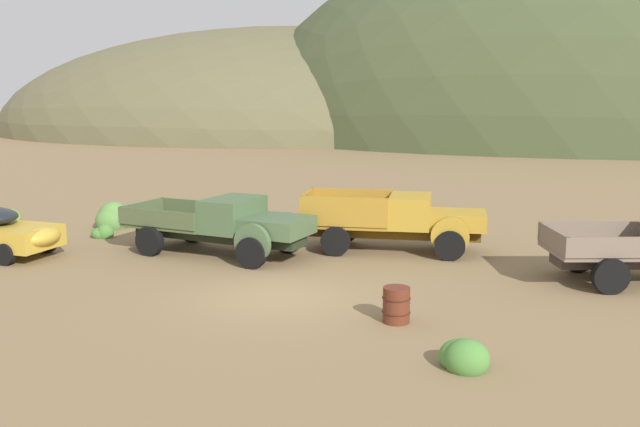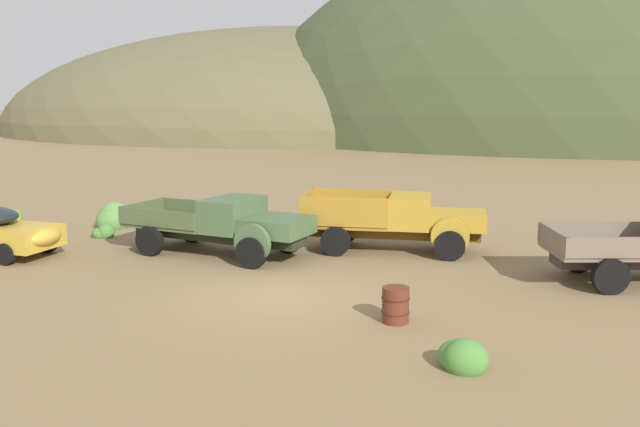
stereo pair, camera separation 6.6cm
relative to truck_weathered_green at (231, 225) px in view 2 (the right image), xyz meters
The scene contains 10 objects.
ground_plane 5.03m from the truck_weathered_green, 60.29° to the right, with size 300.00×300.00×0.00m, color olive.
hill_distant 69.37m from the truck_weathered_green, 99.38° to the left, with size 73.71×55.50×26.17m, color brown.
hill_far_left 65.59m from the truck_weathered_green, 68.60° to the left, with size 75.61×53.01×46.66m, color #424C2D.
truck_weathered_green is the anchor object (origin of this frame).
truck_mustard 5.71m from the truck_weathered_green, 14.24° to the left, with size 6.01×2.48×1.91m.
oil_drum_foreground 8.10m from the truck_weathered_green, 46.95° to the right, with size 0.67×0.67×0.83m.
bush_front_right 10.94m from the truck_weathered_green, 50.70° to the right, with size 0.97×0.99×0.79m.
bush_front_left 11.17m from the truck_weathered_green, 157.52° to the left, with size 0.87×0.77×0.74m.
bush_lone_scrub 6.97m from the truck_weathered_green, 146.72° to the left, with size 1.27×1.23×1.32m.
bush_back_edge 5.83m from the truck_weathered_green, 158.70° to the left, with size 0.84×0.59×0.63m.
Camera 2 is at (3.61, -17.25, 5.28)m, focal length 39.49 mm.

